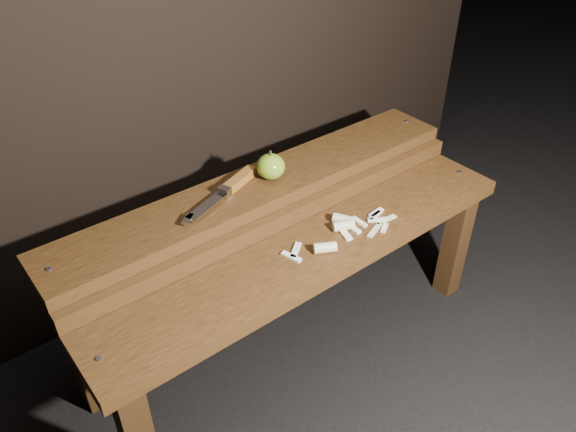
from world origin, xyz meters
TOP-DOWN VIEW (x-y plane):
  - ground at (0.00, 0.00)m, footprint 60.00×60.00m
  - bench_front_tier at (0.00, -0.06)m, footprint 1.20×0.20m
  - bench_rear_tier at (0.00, 0.17)m, footprint 1.20×0.21m
  - apple at (0.03, 0.17)m, footprint 0.08×0.08m
  - knife at (-0.08, 0.19)m, footprint 0.28×0.12m
  - apple_scraps at (0.09, -0.05)m, footprint 0.34×0.13m

SIDE VIEW (x-z plane):
  - ground at x=0.00m, z-range 0.00..0.00m
  - bench_front_tier at x=0.00m, z-range 0.14..0.56m
  - bench_rear_tier at x=0.00m, z-range 0.16..0.67m
  - apple_scraps at x=0.09m, z-range 0.42..0.44m
  - knife at x=-0.08m, z-range 0.50..0.52m
  - apple at x=0.03m, z-range 0.49..0.57m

